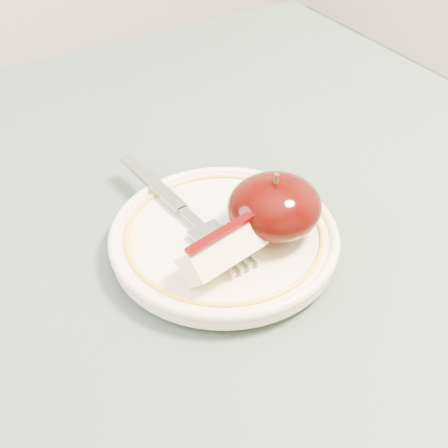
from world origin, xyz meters
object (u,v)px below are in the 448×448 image
table (175,365)px  plate (224,237)px  fork (183,210)px  apple_half (274,207)px

table → plate: 0.12m
plate → fork: 0.04m
plate → apple_half: bearing=-25.3°
plate → fork: fork is taller
table → fork: bearing=52.2°
plate → apple_half: size_ratio=2.44×
plate → fork: bearing=113.5°
apple_half → fork: apple_half is taller
table → apple_half: 0.16m
table → plate: (0.06, 0.02, 0.10)m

